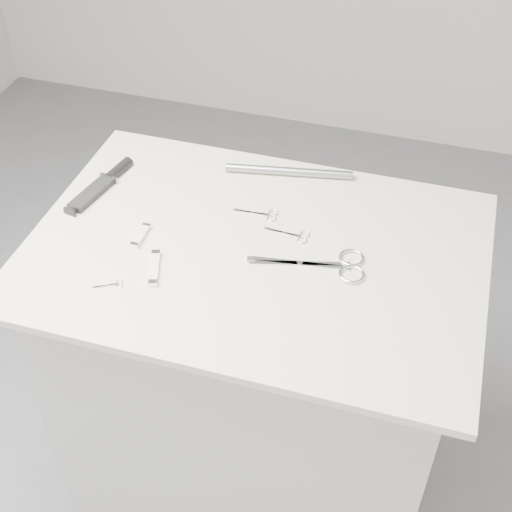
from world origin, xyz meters
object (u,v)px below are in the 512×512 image
(pocket_knife_b, at_px, (141,236))
(large_shears, at_px, (333,265))
(sheathed_knife, at_px, (104,183))
(pocket_knife_a, at_px, (154,268))
(embroidery_scissors_a, at_px, (294,235))
(embroidery_scissors_b, at_px, (263,214))
(plinth, at_px, (255,381))
(metal_rail, at_px, (289,171))
(tiny_scissors, at_px, (112,285))

(pocket_knife_b, bearing_deg, large_shears, -86.13)
(sheathed_knife, bearing_deg, pocket_knife_a, -124.85)
(large_shears, xyz_separation_m, embroidery_scissors_a, (-0.10, 0.07, -0.00))
(embroidery_scissors_b, relative_size, sheathed_knife, 0.47)
(embroidery_scissors_a, relative_size, embroidery_scissors_b, 0.99)
(pocket_knife_a, bearing_deg, embroidery_scissors_b, -53.30)
(sheathed_knife, bearing_deg, large_shears, -90.35)
(pocket_knife_a, bearing_deg, embroidery_scissors_a, -71.62)
(plinth, relative_size, embroidery_scissors_b, 8.56)
(embroidery_scissors_b, distance_m, pocket_knife_b, 0.29)
(pocket_knife_a, height_order, pocket_knife_b, pocket_knife_a)
(sheathed_knife, xyz_separation_m, pocket_knife_b, (0.16, -0.15, -0.00))
(plinth, bearing_deg, pocket_knife_b, -171.43)
(embroidery_scissors_b, relative_size, metal_rail, 0.33)
(plinth, xyz_separation_m, pocket_knife_b, (-0.26, -0.04, 0.47))
(tiny_scissors, bearing_deg, large_shears, -5.19)
(large_shears, relative_size, tiny_scissors, 4.22)
(embroidery_scissors_a, height_order, sheathed_knife, sheathed_knife)
(plinth, height_order, metal_rail, metal_rail)
(plinth, distance_m, pocket_knife_a, 0.53)
(embroidery_scissors_b, height_order, pocket_knife_b, pocket_knife_b)
(embroidery_scissors_b, xyz_separation_m, pocket_knife_a, (-0.17, -0.24, 0.00))
(embroidery_scissors_b, bearing_deg, metal_rail, 81.33)
(large_shears, relative_size, pocket_knife_a, 2.38)
(embroidery_scissors_a, xyz_separation_m, metal_rail, (-0.07, 0.22, 0.01))
(plinth, height_order, sheathed_knife, sheathed_knife)
(large_shears, height_order, pocket_knife_a, pocket_knife_a)
(pocket_knife_a, distance_m, pocket_knife_b, 0.11)
(embroidery_scissors_b, height_order, sheathed_knife, sheathed_knife)
(embroidery_scissors_a, distance_m, sheathed_knife, 0.49)
(plinth, xyz_separation_m, sheathed_knife, (-0.42, 0.12, 0.48))
(pocket_knife_b, bearing_deg, metal_rail, -38.51)
(large_shears, bearing_deg, metal_rail, 109.45)
(tiny_scissors, distance_m, pocket_knife_b, 0.16)
(tiny_scissors, xyz_separation_m, pocket_knife_a, (0.07, 0.07, 0.01))
(embroidery_scissors_b, bearing_deg, sheathed_knife, 177.15)
(large_shears, distance_m, pocket_knife_a, 0.38)
(embroidery_scissors_b, height_order, pocket_knife_a, pocket_knife_a)
(embroidery_scissors_a, relative_size, pocket_knife_b, 1.34)
(embroidery_scissors_b, bearing_deg, pocket_knife_b, -150.02)
(plinth, bearing_deg, tiny_scissors, -142.07)
(embroidery_scissors_a, xyz_separation_m, pocket_knife_b, (-0.33, -0.10, 0.00))
(metal_rail, bearing_deg, large_shears, -59.16)
(embroidery_scissors_b, bearing_deg, embroidery_scissors_a, -33.71)
(large_shears, relative_size, metal_rail, 0.80)
(embroidery_scissors_b, distance_m, pocket_knife_a, 0.30)
(embroidery_scissors_a, relative_size, tiny_scissors, 1.74)
(plinth, distance_m, sheathed_knife, 0.65)
(embroidery_scissors_a, height_order, tiny_scissors, same)
(embroidery_scissors_a, distance_m, pocket_knife_a, 0.32)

